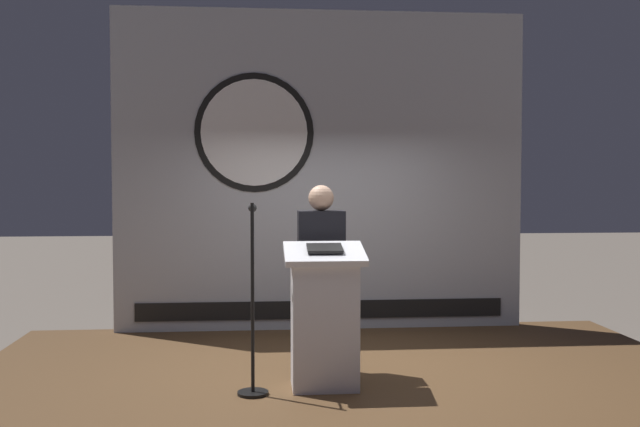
{
  "coord_description": "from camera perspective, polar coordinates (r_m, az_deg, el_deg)",
  "views": [
    {
      "loc": [
        -0.71,
        -6.02,
        1.94
      ],
      "look_at": [
        -0.18,
        -0.03,
        1.67
      ],
      "focal_mm": 39.89,
      "sensor_mm": 36.0,
      "label": 1
    }
  ],
  "objects": [
    {
      "name": "ground_plane",
      "position": [
        6.36,
        1.64,
        -15.21
      ],
      "size": [
        40.0,
        40.0,
        0.0
      ],
      "primitive_type": "plane",
      "color": "#6B6056"
    },
    {
      "name": "stage_platform",
      "position": [
        6.32,
        1.65,
        -13.91
      ],
      "size": [
        6.4,
        4.0,
        0.3
      ],
      "primitive_type": "cube",
      "color": "brown",
      "rests_on": "ground"
    },
    {
      "name": "banner_display",
      "position": [
        7.9,
        -0.07,
        3.42
      ],
      "size": [
        4.54,
        0.12,
        3.53
      ],
      "color": "#B2B7C1",
      "rests_on": "stage_platform"
    },
    {
      "name": "podium",
      "position": [
        5.71,
        0.36,
        -8.34
      ],
      "size": [
        0.64,
        0.5,
        1.15
      ],
      "color": "silver",
      "rests_on": "stage_platform"
    },
    {
      "name": "speaker_person",
      "position": [
        6.14,
        0.09,
        -5.1
      ],
      "size": [
        0.4,
        0.26,
        1.61
      ],
      "color": "black",
      "rests_on": "stage_platform"
    },
    {
      "name": "microphone_stand",
      "position": [
        5.59,
        -5.42,
        -9.07
      ],
      "size": [
        0.24,
        0.48,
        1.48
      ],
      "color": "black",
      "rests_on": "stage_platform"
    }
  ]
}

